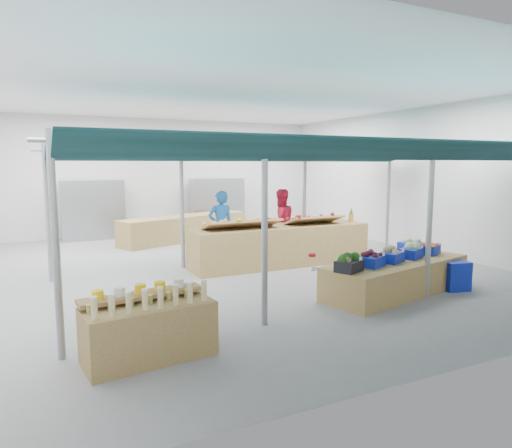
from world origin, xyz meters
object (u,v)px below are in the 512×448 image
at_px(crate_stack, 456,276).
at_px(fruit_counter, 280,245).
at_px(vendor_left, 221,226).
at_px(vendor_right, 280,222).
at_px(veg_counter, 397,277).
at_px(bottle_shelf, 148,328).

bearing_deg(crate_stack, fruit_counter, 119.73).
relative_size(vendor_left, vendor_right, 1.00).
xyz_separation_m(fruit_counter, vendor_right, (0.60, 1.10, 0.43)).
relative_size(veg_counter, vendor_left, 1.80).
bearing_deg(vendor_right, fruit_counter, 61.40).
bearing_deg(fruit_counter, vendor_left, 137.50).
xyz_separation_m(bottle_shelf, veg_counter, (5.14, 0.95, -0.08)).
distance_m(fruit_counter, vendor_right, 1.33).
relative_size(veg_counter, fruit_counter, 0.72).
distance_m(crate_stack, vendor_left, 5.81).
distance_m(veg_counter, vendor_left, 4.87).
xyz_separation_m(bottle_shelf, vendor_left, (3.10, 5.32, 0.53)).
xyz_separation_m(bottle_shelf, vendor_right, (4.90, 5.32, 0.53)).
bearing_deg(bottle_shelf, vendor_right, 40.40).
height_order(bottle_shelf, vendor_left, vendor_left).
height_order(veg_counter, vendor_left, vendor_left).
bearing_deg(bottle_shelf, vendor_left, 52.82).
distance_m(fruit_counter, vendor_left, 1.68).
distance_m(vendor_left, vendor_right, 1.80).
distance_m(bottle_shelf, crate_stack, 6.41).
height_order(veg_counter, vendor_right, vendor_right).
relative_size(veg_counter, crate_stack, 5.62).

